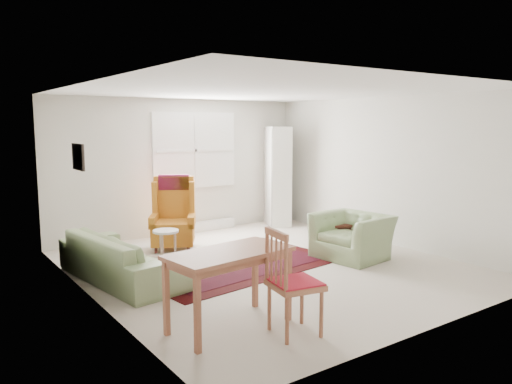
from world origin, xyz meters
TOP-DOWN VIEW (x-y plane):
  - room at (0.02, 0.21)m, footprint 5.04×5.54m
  - rug at (-0.37, 0.37)m, footprint 3.14×2.23m
  - sofa at (-1.95, 0.59)m, footprint 1.11×2.22m
  - armchair at (1.32, -0.38)m, footprint 1.03×1.15m
  - wingback_chair at (-0.68, 1.70)m, footprint 0.97×0.99m
  - coffee_table at (1.40, 0.19)m, footprint 0.73×0.73m
  - stool at (-1.14, 0.99)m, footprint 0.48×0.48m
  - cabinet at (1.98, 2.35)m, footprint 0.71×0.90m
  - desk at (-1.63, -1.54)m, footprint 1.32×0.76m
  - desk_chair at (-1.18, -2.04)m, footprint 0.54×0.54m

SIDE VIEW (x-z plane):
  - rug at x=-0.37m, z-range 0.00..0.03m
  - coffee_table at x=1.40m, z-range 0.00..0.46m
  - stool at x=-1.14m, z-range 0.00..0.50m
  - desk at x=-1.63m, z-range 0.00..0.79m
  - armchair at x=1.32m, z-range 0.00..0.81m
  - sofa at x=-1.95m, z-range 0.00..0.86m
  - desk_chair at x=-1.18m, z-range 0.00..1.05m
  - wingback_chair at x=-0.68m, z-range 0.00..1.20m
  - cabinet at x=1.98m, z-range 0.00..1.99m
  - room at x=0.02m, z-range 0.00..2.51m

